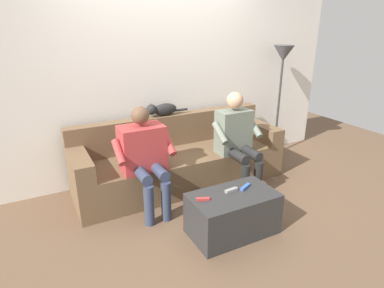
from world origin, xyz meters
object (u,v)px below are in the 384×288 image
Objects in this scene: remote_red at (203,199)px; floor_lamp at (283,64)px; cat_on_backrest at (162,109)px; remote_blue at (245,187)px; remote_gray at (231,190)px; couch at (180,162)px; person_left_seated at (237,136)px; person_right_seated at (144,153)px; coffee_table at (233,213)px.

floor_lamp is (-1.96, -1.29, 0.92)m from remote_red.
remote_blue is (-0.27, 1.36, -0.47)m from cat_on_backrest.
cat_on_backrest reaches higher than remote_blue.
remote_gray is 1.09× the size of remote_red.
remote_gray is at bearing 90.70° from couch.
cat_on_backrest is 1.47m from remote_blue.
couch is 2.20× the size of person_left_seated.
person_right_seated is at bearing 13.17° from floor_lamp.
remote_gray reaches higher than remote_red.
couch is 2.29× the size of person_right_seated.
cat_on_backrest is 4.14× the size of remote_gray.
person_left_seated is 9.61× the size of remote_red.
person_left_seated reaches higher than coffee_table.
floor_lamp is at bearing -173.83° from couch.
cat_on_backrest is 1.46m from remote_red.
cat_on_backrest is at bearing -67.99° from couch.
person_right_seated reaches higher than couch.
couch is 0.73m from person_right_seated.
person_left_seated is 0.72× the size of floor_lamp.
floor_lamp is at bearing 54.93° from remote_red.
person_right_seated reaches higher than remote_red.
cat_on_backrest is 1.44m from remote_gray.
remote_blue is 0.46m from remote_red.
cat_on_backrest is at bearing 90.19° from remote_gray.
remote_blue reaches higher than remote_red.
remote_blue is at bearing 40.44° from floor_lamp.
remote_gray is 0.08× the size of floor_lamp.
couch is at bearing -90.00° from coffee_table.
couch is at bearing 96.54° from remote_red.
floor_lamp is (-1.50, -1.28, 0.92)m from remote_blue.
couch is at bearing -148.61° from person_right_seated.
remote_red is at bearing -7.57° from coffee_table.
couch reaches higher than remote_red.
coffee_table is at bearing 94.32° from cat_on_backrest.
floor_lamp is (-1.66, -0.18, 1.05)m from couch.
person_right_seated is 0.80m from cat_on_backrest.
couch is 1.15m from coffee_table.
remote_blue is 0.09× the size of floor_lamp.
remote_red is at bearing 178.18° from remote_gray.
person_right_seated is at bearing -55.32° from coffee_table.
person_right_seated is (0.56, -0.81, 0.42)m from coffee_table.
couch reaches higher than remote_blue.
person_left_seated reaches higher than remote_gray.
person_right_seated reaches higher than coffee_table.
person_right_seated is 0.69× the size of floor_lamp.
remote_red is at bearing 155.58° from remote_blue.
cat_on_backrest is 0.34× the size of floor_lamp.
remote_blue is at bearing -163.82° from coffee_table.
coffee_table is 1.04m from person_left_seated.
cat_on_backrest is at bearing -126.76° from person_right_seated.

